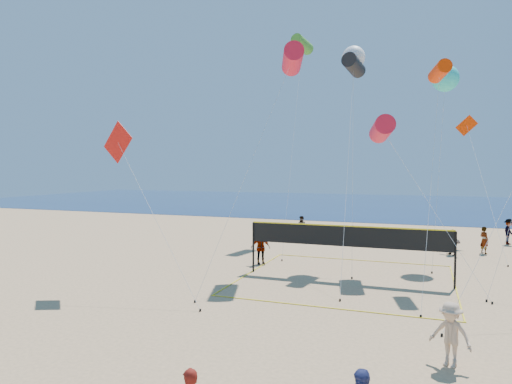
% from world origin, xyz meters
% --- Properties ---
extents(ocean, '(140.00, 50.00, 0.03)m').
position_xyz_m(ocean, '(0.00, 62.00, 0.01)').
color(ocean, navy).
rests_on(ocean, ground).
extents(bystander_b, '(1.32, 1.08, 1.79)m').
position_xyz_m(bystander_b, '(3.47, 4.33, 0.89)').
color(bystander_b, tan).
rests_on(bystander_b, ground).
extents(far_person_0, '(1.18, 0.96, 1.88)m').
position_xyz_m(far_person_0, '(-5.97, 15.08, 0.94)').
color(far_person_0, gray).
rests_on(far_person_0, ground).
extents(far_person_1, '(1.39, 1.41, 1.62)m').
position_xyz_m(far_person_1, '(4.38, 21.92, 0.81)').
color(far_person_1, gray).
rests_on(far_person_1, ground).
extents(far_person_2, '(0.72, 0.76, 1.74)m').
position_xyz_m(far_person_2, '(6.34, 23.07, 0.87)').
color(far_person_2, gray).
rests_on(far_person_2, ground).
extents(far_person_3, '(0.90, 0.73, 1.71)m').
position_xyz_m(far_person_3, '(-6.26, 25.47, 0.86)').
color(far_person_3, gray).
rests_on(far_person_3, ground).
extents(far_person_4, '(1.12, 1.37, 1.84)m').
position_xyz_m(far_person_4, '(8.42, 27.60, 0.92)').
color(far_person_4, gray).
rests_on(far_person_4, ground).
extents(volleyball_net, '(10.00, 9.85, 2.67)m').
position_xyz_m(volleyball_net, '(-0.81, 13.21, 1.85)').
color(volleyball_net, black).
rests_on(volleyball_net, ground).
extents(kite_0, '(2.82, 9.22, 12.03)m').
position_xyz_m(kite_0, '(-4.10, 14.96, 11.33)').
color(kite_0, red).
rests_on(kite_0, ground).
extents(kite_1, '(1.46, 9.83, 12.02)m').
position_xyz_m(kite_1, '(-1.29, 18.08, 11.43)').
color(kite_1, black).
rests_on(kite_1, ground).
extents(kite_2, '(1.25, 8.09, 10.72)m').
position_xyz_m(kite_2, '(3.31, 15.51, 10.24)').
color(kite_2, '#F03501').
rests_on(kite_2, ground).
extents(kite_3, '(6.28, 2.42, 7.61)m').
position_xyz_m(kite_3, '(-10.30, 8.27, 6.39)').
color(kite_3, red).
rests_on(kite_3, ground).
extents(kite_6, '(1.69, 6.46, 12.81)m').
position_xyz_m(kite_6, '(-1.45, 19.06, 12.11)').
color(kite_6, white).
rests_on(kite_6, ground).
extents(kite_7, '(1.99, 5.47, 11.56)m').
position_xyz_m(kite_7, '(3.75, 20.46, 10.77)').
color(kite_7, '#2DDCD4').
rests_on(kite_7, ground).
extents(kite_8, '(2.08, 10.83, 15.71)m').
position_xyz_m(kite_8, '(-6.43, 25.92, 15.07)').
color(kite_8, '#44952A').
rests_on(kite_8, ground).
extents(kite_9, '(2.41, 9.16, 9.40)m').
position_xyz_m(kite_9, '(5.65, 27.58, 8.03)').
color(kite_9, '#F03501').
rests_on(kite_9, ground).
extents(kite_10, '(5.63, 6.04, 8.19)m').
position_xyz_m(kite_10, '(0.56, 15.80, 7.50)').
color(kite_10, red).
rests_on(kite_10, ground).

